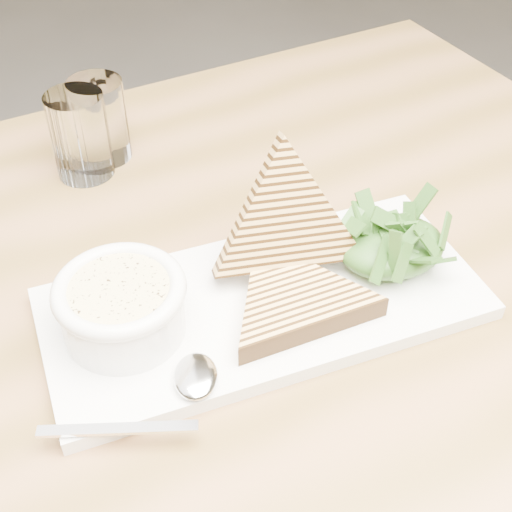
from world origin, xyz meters
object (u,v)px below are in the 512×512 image
object	(u,v)px
table_top	(139,345)
glass_near	(80,135)
glass_far	(100,120)
soup_bowl	(123,313)
platter	(264,303)

from	to	relation	value
table_top	glass_near	xyz separation A→B (m)	(0.00, 0.26, 0.07)
glass_near	glass_far	xyz separation A→B (m)	(0.03, 0.03, -0.00)
soup_bowl	glass_near	bearing A→B (deg)	87.13
platter	soup_bowl	size ratio (longest dim) A/B	3.80
soup_bowl	glass_near	xyz separation A→B (m)	(0.01, 0.27, 0.01)
table_top	glass_near	distance (m)	0.27
platter	glass_far	distance (m)	0.32
soup_bowl	glass_near	distance (m)	0.27
platter	glass_near	bearing A→B (deg)	112.20
table_top	platter	bearing A→B (deg)	-7.68
table_top	platter	xyz separation A→B (m)	(0.12, -0.02, 0.03)
glass_near	glass_far	bearing A→B (deg)	44.22
platter	glass_far	bearing A→B (deg)	105.83
soup_bowl	glass_near	size ratio (longest dim) A/B	1.07
table_top	glass_near	world-z (taller)	glass_near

